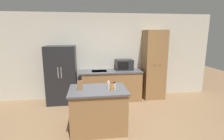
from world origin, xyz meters
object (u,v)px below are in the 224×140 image
object	(u,v)px
refrigerator	(62,75)
pantry_cabinet	(154,65)
spice_bottle_tall_dark	(109,85)
spice_bottle_short_red	(113,85)
microwave	(124,65)
knife_block	(80,84)
spice_bottle_green_herb	(112,87)
spice_bottle_amber_oil	(115,86)

from	to	relation	value
refrigerator	pantry_cabinet	xyz separation A→B (m)	(2.78, 0.04, 0.22)
spice_bottle_tall_dark	spice_bottle_short_red	distance (m)	0.12
microwave	spice_bottle_tall_dark	size ratio (longest dim) A/B	3.05
pantry_cabinet	spice_bottle_short_red	world-z (taller)	pantry_cabinet
knife_block	spice_bottle_tall_dark	distance (m)	0.57
pantry_cabinet	microwave	distance (m)	0.92
spice_bottle_tall_dark	spice_bottle_green_herb	size ratio (longest dim) A/B	1.02
spice_bottle_tall_dark	spice_bottle_amber_oil	distance (m)	0.13
spice_bottle_short_red	spice_bottle_tall_dark	bearing A→B (deg)	-147.55
spice_bottle_amber_oil	pantry_cabinet	bearing A→B (deg)	49.79
microwave	spice_bottle_tall_dark	xyz separation A→B (m)	(-0.69, -1.79, -0.10)
refrigerator	spice_bottle_amber_oil	size ratio (longest dim) A/B	10.42
pantry_cabinet	spice_bottle_tall_dark	world-z (taller)	pantry_cabinet
refrigerator	pantry_cabinet	bearing A→B (deg)	0.74
microwave	spice_bottle_green_herb	xyz separation A→B (m)	(-0.63, -1.89, -0.10)
spice_bottle_amber_oil	refrigerator	bearing A→B (deg)	126.60
refrigerator	spice_bottle_tall_dark	size ratio (longest dim) A/B	9.70
spice_bottle_green_herb	spice_bottle_tall_dark	bearing A→B (deg)	120.91
spice_bottle_short_red	spice_bottle_green_herb	distance (m)	0.16
microwave	knife_block	bearing A→B (deg)	-125.80
pantry_cabinet	knife_block	world-z (taller)	pantry_cabinet
knife_block	spice_bottle_green_herb	distance (m)	0.64
pantry_cabinet	spice_bottle_green_herb	xyz separation A→B (m)	(-1.55, -1.81, -0.08)
pantry_cabinet	refrigerator	bearing A→B (deg)	-179.26
microwave	spice_bottle_green_herb	distance (m)	1.99
spice_bottle_amber_oil	spice_bottle_green_herb	distance (m)	0.08
refrigerator	pantry_cabinet	size ratio (longest dim) A/B	0.79
knife_block	spice_bottle_short_red	world-z (taller)	knife_block
knife_block	spice_bottle_short_red	xyz separation A→B (m)	(0.67, 0.02, -0.05)
microwave	spice_bottle_green_herb	bearing A→B (deg)	-108.59
refrigerator	microwave	distance (m)	1.87
pantry_cabinet	spice_bottle_amber_oil	distance (m)	2.31
spice_bottle_amber_oil	spice_bottle_green_herb	world-z (taller)	spice_bottle_green_herb
refrigerator	spice_bottle_tall_dark	world-z (taller)	refrigerator
spice_bottle_green_herb	microwave	bearing A→B (deg)	71.41
refrigerator	spice_bottle_amber_oil	bearing A→B (deg)	-53.40
spice_bottle_short_red	spice_bottle_green_herb	bearing A→B (deg)	-105.54
spice_bottle_tall_dark	spice_bottle_green_herb	world-z (taller)	spice_bottle_tall_dark
pantry_cabinet	spice_bottle_amber_oil	size ratio (longest dim) A/B	13.19
spice_bottle_amber_oil	knife_block	bearing A→B (deg)	172.56
knife_block	microwave	bearing A→B (deg)	54.20
knife_block	spice_bottle_green_herb	bearing A→B (deg)	-12.46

